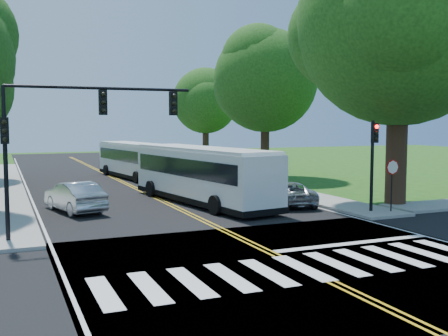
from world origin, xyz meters
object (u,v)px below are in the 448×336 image
signal_nw (72,124)px  bus_lead (202,174)px  signal_ne (373,153)px  bus_follow (135,160)px  suv (288,193)px  hatchback (75,197)px  dark_sedan (220,180)px

signal_nw → bus_lead: bearing=40.2°
signal_nw → signal_ne: 14.13m
bus_follow → suv: size_ratio=2.46×
bus_follow → hatchback: (-6.54, -14.53, -0.75)m
bus_follow → suv: (4.29, -16.81, -0.86)m
bus_lead → dark_sedan: (3.21, 5.02, -0.97)m
signal_nw → signal_ne: size_ratio=1.62×
bus_follow → bus_lead: bearing=83.3°
signal_nw → suv: (11.65, 4.01, -3.73)m
signal_nw → dark_sedan: size_ratio=1.58×
signal_ne → dark_sedan: signal_ne is taller
bus_lead → hatchback: bearing=-7.6°
suv → dark_sedan: (-0.81, 7.46, 0.02)m
signal_nw → dark_sedan: 16.22m
bus_lead → signal_nw: bearing=31.2°
signal_ne → hatchback: bearing=154.6°
bus_lead → dark_sedan: 6.03m
bus_lead → suv: bus_lead is taller
signal_ne → hatchback: size_ratio=0.97×
hatchback → bus_follow: bearing=-128.4°
bus_lead → suv: bearing=139.7°
suv → dark_sedan: dark_sedan is taller
signal_ne → bus_follow: (-6.70, 20.81, -1.46)m
signal_nw → bus_follow: bearing=70.5°
bus_lead → hatchback: size_ratio=2.67×
signal_nw → hatchback: 7.30m
signal_ne → bus_follow: bearing=107.8°
signal_ne → bus_lead: bearing=134.9°
signal_nw → suv: size_ratio=1.57×
hatchback → dark_sedan: 11.29m
bus_lead → dark_sedan: bus_lead is taller
hatchback → bus_lead: bearing=167.2°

